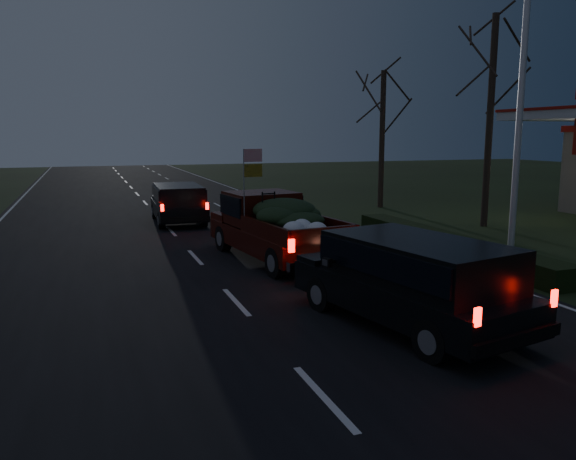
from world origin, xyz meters
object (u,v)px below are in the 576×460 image
object	(u,v)px
pickup_truck	(275,223)
light_pole	(522,77)
rear_suv	(413,273)
lead_suv	(178,200)

from	to	relation	value
pickup_truck	light_pole	bearing A→B (deg)	-22.24
rear_suv	pickup_truck	bearing A→B (deg)	83.52
lead_suv	light_pole	bearing A→B (deg)	-46.86
pickup_truck	lead_suv	size ratio (longest dim) A/B	1.26
light_pole	lead_suv	bearing A→B (deg)	131.15
pickup_truck	lead_suv	world-z (taller)	pickup_truck
lead_suv	rear_suv	world-z (taller)	rear_suv
light_pole	pickup_truck	world-z (taller)	light_pole
light_pole	rear_suv	size ratio (longest dim) A/B	1.70
lead_suv	rear_suv	bearing A→B (deg)	-79.54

